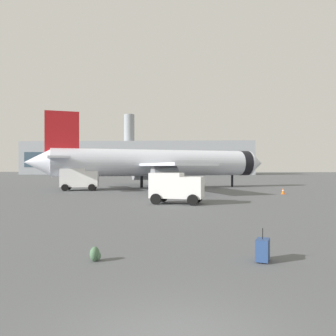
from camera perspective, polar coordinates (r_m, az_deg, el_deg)
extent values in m
cylinder|color=silver|center=(50.07, -1.48, 0.87)|extent=(29.25, 14.72, 3.80)
cone|color=silver|center=(57.04, 14.25, 0.78)|extent=(3.57, 4.24, 3.61)
cone|color=silver|center=(47.80, -20.83, 0.89)|extent=(4.25, 4.37, 3.42)
cylinder|color=black|center=(55.87, 12.36, 0.80)|extent=(2.75, 4.12, 3.88)
cube|color=silver|center=(57.49, -4.81, 0.49)|extent=(10.43, 16.64, 0.36)
cube|color=silver|center=(42.15, 0.48, 0.59)|extent=(10.43, 16.64, 0.36)
cylinder|color=gray|center=(55.08, -4.18, -0.85)|extent=(3.79, 3.24, 2.20)
cylinder|color=gray|center=(44.53, -0.59, -1.10)|extent=(3.79, 3.24, 2.20)
cube|color=red|center=(47.98, -17.12, 5.20)|extent=(4.22, 1.98, 6.40)
cube|color=silver|center=(50.99, -17.79, 1.52)|extent=(4.65, 6.54, 0.24)
cube|color=silver|center=(44.60, -17.63, 1.72)|extent=(4.65, 6.54, 0.24)
cylinder|color=black|center=(54.90, 10.57, -2.11)|extent=(0.36, 0.36, 1.80)
cylinder|color=black|center=(51.87, -4.38, -2.25)|extent=(0.44, 0.44, 1.80)
cylinder|color=black|center=(47.24, -2.92, -2.48)|extent=(0.44, 0.44, 1.80)
cube|color=white|center=(46.52, -12.50, -1.77)|extent=(2.00, 2.43, 2.04)
cube|color=#1E232D|center=(46.43, -11.62, -1.18)|extent=(0.39, 1.97, 0.84)
cube|color=white|center=(46.85, -15.41, -1.54)|extent=(3.42, 2.66, 2.40)
cylinder|color=black|center=(47.69, -12.19, -3.00)|extent=(0.92, 0.36, 0.90)
cylinder|color=black|center=(45.41, -12.51, -3.17)|extent=(0.92, 0.36, 0.90)
cylinder|color=black|center=(48.18, -16.17, -2.98)|extent=(0.92, 0.36, 0.90)
cylinder|color=black|center=(45.92, -16.69, -3.13)|extent=(0.92, 0.36, 0.90)
cube|color=white|center=(28.78, 4.04, -3.24)|extent=(2.12, 2.31, 1.78)
cube|color=#1E232D|center=(28.63, 5.51, -2.41)|extent=(0.44, 1.78, 0.74)
cube|color=white|center=(29.25, -0.21, -2.87)|extent=(2.98, 2.48, 2.10)
cylinder|color=black|center=(29.84, 4.82, -4.92)|extent=(0.93, 0.39, 0.90)
cylinder|color=black|center=(27.78, 4.09, -5.30)|extent=(0.93, 0.39, 0.90)
cylinder|color=black|center=(30.51, -0.91, -4.81)|extent=(0.93, 0.39, 0.90)
cylinder|color=black|center=(28.50, -2.04, -5.16)|extent=(0.93, 0.39, 0.90)
cube|color=#F2590C|center=(41.40, 18.50, -4.09)|extent=(0.44, 0.44, 0.04)
cone|color=#F2590C|center=(41.37, 18.50, -3.58)|extent=(0.36, 0.36, 0.70)
cylinder|color=white|center=(41.37, 18.50, -3.54)|extent=(0.23, 0.23, 0.10)
cube|color=#F2590C|center=(53.24, 1.91, -3.13)|extent=(0.44, 0.44, 0.04)
cone|color=#F2590C|center=(53.22, 1.91, -2.77)|extent=(0.36, 0.36, 0.64)
cylinder|color=white|center=(53.22, 1.91, -2.73)|extent=(0.23, 0.23, 0.10)
cube|color=navy|center=(12.02, 15.39, -12.90)|extent=(0.59, 0.74, 0.70)
cylinder|color=black|center=(11.91, 15.39, -10.42)|extent=(0.02, 0.02, 0.36)
cylinder|color=black|center=(12.32, 15.51, -14.25)|extent=(0.09, 0.05, 0.08)
cylinder|color=black|center=(11.89, 15.26, -14.79)|extent=(0.09, 0.05, 0.08)
ellipsoid|color=#476B4C|center=(11.94, -12.03, -13.72)|extent=(0.32, 0.40, 0.48)
ellipsoid|color=#476B4C|center=(11.93, -11.36, -14.10)|extent=(0.12, 0.28, 0.24)
cube|color=gray|center=(146.57, -4.86, 1.59)|extent=(93.60, 22.11, 13.32)
cube|color=#334756|center=(135.57, -5.51, 1.42)|extent=(88.92, 0.10, 5.99)
cylinder|color=gray|center=(148.04, -6.43, 6.48)|extent=(4.40, 4.40, 12.00)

